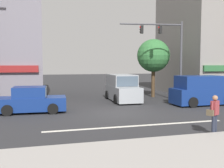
% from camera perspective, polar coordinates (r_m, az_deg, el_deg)
% --- Properties ---
extents(ground_plane, '(120.00, 120.00, 0.00)m').
position_cam_1_polar(ground_plane, '(16.01, 1.24, -6.26)').
color(ground_plane, '#2B2B2D').
extents(lane_marking_stripe, '(9.00, 0.24, 0.01)m').
position_cam_1_polar(lane_marking_stripe, '(12.77, 5.78, -9.01)').
color(lane_marking_stripe, silver).
rests_on(lane_marking_stripe, ground).
extents(sidewalk_curb, '(40.00, 5.00, 0.16)m').
position_cam_1_polar(sidewalk_curb, '(8.47, 18.54, -15.70)').
color(sidewalk_curb, '#9E9993').
rests_on(sidewalk_curb, ground).
extents(building_right_corner, '(10.15, 8.95, 10.79)m').
position_cam_1_polar(building_right_corner, '(29.33, 22.26, 8.82)').
color(building_right_corner, gray).
rests_on(building_right_corner, ground).
extents(street_tree, '(2.91, 2.91, 5.16)m').
position_cam_1_polar(street_tree, '(23.71, 9.00, 6.08)').
color(street_tree, '#4C3823').
rests_on(street_tree, ground).
extents(traffic_light_mast, '(4.85, 0.85, 6.20)m').
position_cam_1_polar(traffic_light_mast, '(20.72, 12.30, 7.65)').
color(traffic_light_mast, '#47474C').
rests_on(traffic_light_mast, ground).
extents(van_crossing_rightbound, '(2.12, 4.64, 2.11)m').
position_cam_1_polar(van_crossing_rightbound, '(20.99, 2.23, -0.96)').
color(van_crossing_rightbound, '#999EA3').
rests_on(van_crossing_rightbound, ground).
extents(sedan_parked_curbside, '(4.18, 2.04, 1.58)m').
position_cam_1_polar(sedan_parked_curbside, '(16.72, -17.18, -3.54)').
color(sedan_parked_curbside, navy).
rests_on(sedan_parked_curbside, ground).
extents(van_approaching_near, '(4.62, 2.07, 2.11)m').
position_cam_1_polar(van_approaching_near, '(20.00, 19.02, -1.46)').
color(van_approaching_near, navy).
rests_on(van_approaching_near, ground).
extents(pedestrian_foreground_with_bag, '(0.68, 0.45, 1.67)m').
position_cam_1_polar(pedestrian_foreground_with_bag, '(11.68, 21.39, -5.81)').
color(pedestrian_foreground_with_bag, '#232838').
rests_on(pedestrian_foreground_with_bag, ground).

